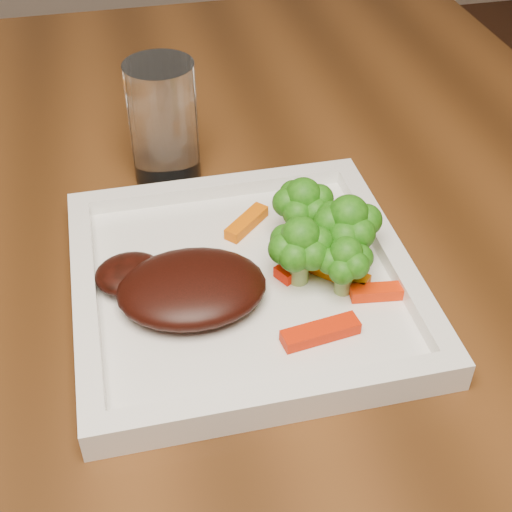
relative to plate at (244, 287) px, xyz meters
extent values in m
cube|color=#472814|center=(-0.30, 0.32, -0.76)|extent=(4.00, 4.00, 0.01)
cube|color=white|center=(0.00, 0.00, 0.00)|extent=(0.27, 0.27, 0.01)
ellipsoid|color=black|center=(-0.04, -0.01, 0.02)|extent=(0.12, 0.10, 0.03)
cube|color=red|center=(0.04, -0.07, 0.01)|extent=(0.06, 0.02, 0.01)
cube|color=red|center=(0.10, -0.04, 0.01)|extent=(0.05, 0.02, 0.01)
cube|color=#E25F03|center=(0.02, 0.07, 0.01)|extent=(0.05, 0.04, 0.01)
cube|color=#E06703|center=(0.07, -0.01, 0.01)|extent=(0.05, 0.05, 0.01)
cube|color=#FF1C04|center=(0.06, 0.01, 0.01)|extent=(0.06, 0.05, 0.01)
cylinder|color=white|center=(-0.04, 0.18, 0.05)|extent=(0.08, 0.08, 0.12)
camera|label=1|loc=(-0.08, -0.42, 0.40)|focal=50.00mm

